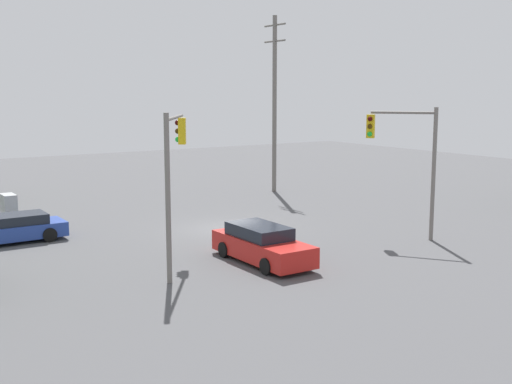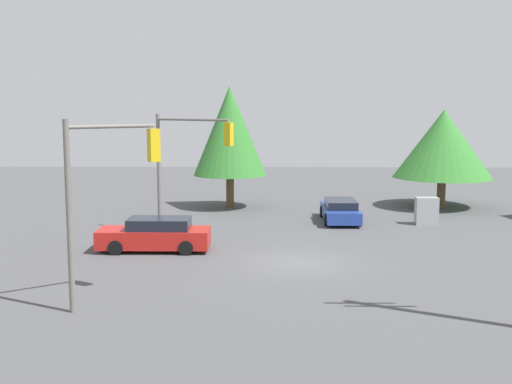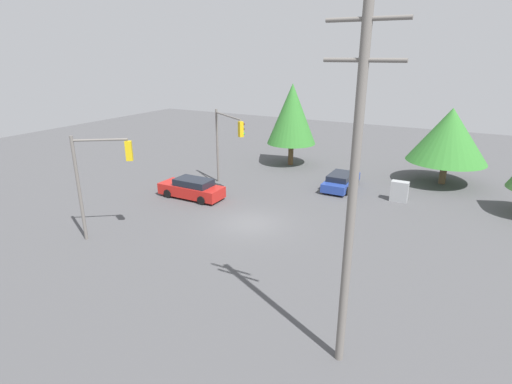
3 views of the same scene
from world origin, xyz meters
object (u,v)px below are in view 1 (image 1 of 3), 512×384
sedan_red (262,245)px  traffic_signal_cross (174,160)px  sedan_blue (13,229)px  electrical_cabinet (9,209)px  traffic_signal_main (407,150)px

sedan_red → traffic_signal_cross: size_ratio=0.82×
sedan_blue → electrical_cabinet: size_ratio=3.09×
sedan_red → traffic_signal_main: size_ratio=0.82×
sedan_blue → traffic_signal_main: (8.93, 14.84, 3.38)m
traffic_signal_cross → sedan_red: bearing=-74.5°
traffic_signal_main → traffic_signal_cross: size_ratio=1.00×
sedan_blue → sedan_red: (8.81, 7.19, 0.09)m
sedan_blue → traffic_signal_main: bearing=-121.1°
traffic_signal_main → electrical_cabinet: bearing=10.7°
traffic_signal_cross → traffic_signal_main: bearing=-62.4°
sedan_red → traffic_signal_cross: 4.73m
sedan_red → electrical_cabinet: (-13.25, -6.34, 0.03)m
electrical_cabinet → sedan_blue: bearing=-10.8°
sedan_red → traffic_signal_cross: traffic_signal_cross is taller
sedan_blue → electrical_cabinet: bearing=-10.8°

